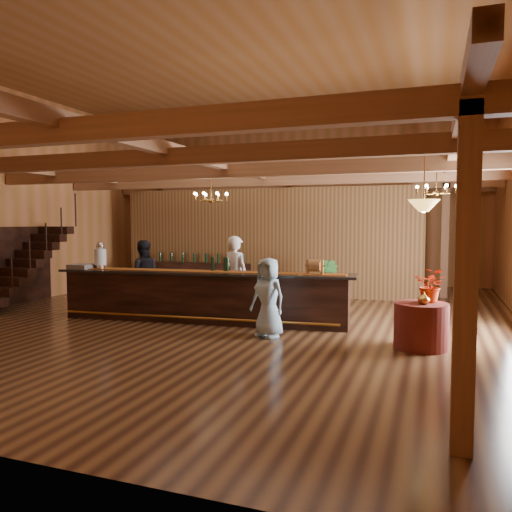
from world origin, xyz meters
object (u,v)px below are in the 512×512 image
(round_table, at_px, (421,326))
(staff_second, at_px, (143,275))
(guest, at_px, (268,297))
(pendant_lamp, at_px, (424,205))
(tasting_bar, at_px, (203,296))
(beverage_dispenser, at_px, (100,256))
(bartender, at_px, (236,276))
(chandelier_left, at_px, (211,196))
(backbar_shelf, at_px, (200,277))
(floor_plant, at_px, (325,282))
(raffle_drum, at_px, (315,266))
(chandelier_right, at_px, (436,189))

(round_table, xyz_separation_m, staff_second, (-6.48, 1.67, 0.46))
(guest, bearing_deg, pendant_lamp, 20.41)
(tasting_bar, xyz_separation_m, beverage_dispenser, (-2.46, -0.18, 0.82))
(bartender, bearing_deg, chandelier_left, 13.32)
(backbar_shelf, xyz_separation_m, floor_plant, (4.04, -0.99, 0.14))
(beverage_dispenser, relative_size, pendant_lamp, 0.67)
(chandelier_left, bearing_deg, backbar_shelf, 120.09)
(backbar_shelf, distance_m, chandelier_left, 4.35)
(tasting_bar, distance_m, guest, 1.97)
(raffle_drum, height_order, bartender, bartender)
(backbar_shelf, distance_m, staff_second, 3.22)
(backbar_shelf, xyz_separation_m, guest, (3.80, -4.94, 0.29))
(bartender, height_order, guest, bartender)
(bartender, height_order, staff_second, bartender)
(chandelier_left, relative_size, guest, 0.54)
(raffle_drum, relative_size, staff_second, 0.20)
(staff_second, xyz_separation_m, floor_plant, (4.02, 2.21, -0.26))
(beverage_dispenser, distance_m, staff_second, 1.24)
(tasting_bar, bearing_deg, chandelier_left, 96.69)
(chandelier_left, xyz_separation_m, bartender, (0.63, -0.08, -1.80))
(raffle_drum, distance_m, floor_plant, 3.00)
(backbar_shelf, bearing_deg, chandelier_right, -29.81)
(chandelier_right, distance_m, pendant_lamp, 2.36)
(raffle_drum, bearing_deg, round_table, -25.64)
(beverage_dispenser, bearing_deg, chandelier_left, 24.26)
(backbar_shelf, bearing_deg, bartender, -61.85)
(staff_second, bearing_deg, raffle_drum, 138.24)
(chandelier_left, xyz_separation_m, pendant_lamp, (4.63, -1.65, -0.30))
(raffle_drum, distance_m, staff_second, 4.50)
(tasting_bar, height_order, chandelier_left, chandelier_left)
(chandelier_right, relative_size, bartender, 0.44)
(pendant_lamp, xyz_separation_m, guest, (-2.69, -0.07, -1.67))
(raffle_drum, xyz_separation_m, backbar_shelf, (-4.44, 3.88, -0.81))
(tasting_bar, height_order, floor_plant, floor_plant)
(backbar_shelf, relative_size, bartender, 1.74)
(round_table, relative_size, bartender, 0.49)
(backbar_shelf, bearing_deg, chandelier_left, -68.84)
(backbar_shelf, bearing_deg, pendant_lamp, -45.80)
(raffle_drum, distance_m, chandelier_left, 3.03)
(tasting_bar, relative_size, backbar_shelf, 2.05)
(guest, bearing_deg, chandelier_right, 58.63)
(beverage_dispenser, relative_size, floor_plant, 0.51)
(raffle_drum, distance_m, bartender, 2.06)
(chandelier_left, bearing_deg, round_table, -19.63)
(pendant_lamp, height_order, staff_second, pendant_lamp)
(backbar_shelf, height_order, bartender, bartender)
(beverage_dispenser, relative_size, backbar_shelf, 0.19)
(chandelier_left, bearing_deg, pendant_lamp, -19.63)
(staff_second, bearing_deg, floor_plant, 175.85)
(raffle_drum, relative_size, floor_plant, 0.29)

